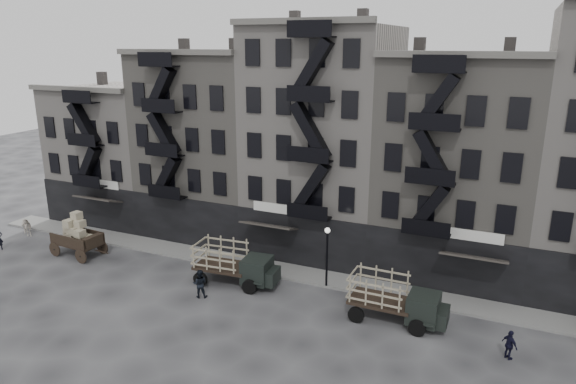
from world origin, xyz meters
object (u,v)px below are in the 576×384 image
at_px(horse, 25,226).
at_px(stake_truck_east, 395,296).
at_px(policeman, 510,345).
at_px(wagon, 75,231).
at_px(stake_truck_west, 234,261).
at_px(pedestrian_mid, 200,284).

height_order(horse, stake_truck_east, stake_truck_east).
bearing_deg(policeman, horse, 38.03).
distance_m(horse, wagon, 7.60).
relative_size(horse, wagon, 0.47).
bearing_deg(stake_truck_east, stake_truck_west, 177.97).
distance_m(horse, stake_truck_west, 20.96).
relative_size(stake_truck_west, policeman, 3.63).
height_order(pedestrian_mid, policeman, pedestrian_mid).
relative_size(wagon, stake_truck_west, 0.70).
relative_size(stake_truck_east, policeman, 3.51).
height_order(wagon, stake_truck_west, wagon).
height_order(horse, pedestrian_mid, pedestrian_mid).
xyz_separation_m(stake_truck_east, pedestrian_mid, (-12.12, -2.13, -0.68)).
height_order(horse, wagon, wagon).
bearing_deg(horse, wagon, -76.85).
bearing_deg(horse, stake_truck_east, -68.29).
bearing_deg(wagon, policeman, 1.95).
relative_size(horse, stake_truck_east, 0.34).
xyz_separation_m(horse, pedestrian_mid, (19.90, -3.37, 0.12)).
xyz_separation_m(horse, policeman, (38.34, -2.58, -0.01)).
bearing_deg(policeman, stake_truck_west, 35.83).
bearing_deg(wagon, horse, 173.36).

